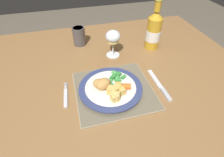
# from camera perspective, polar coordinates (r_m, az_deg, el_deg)

# --- Properties ---
(ground_plane) EXTENTS (6.00, 6.00, 0.00)m
(ground_plane) POSITION_cam_1_polar(r_m,az_deg,el_deg) (1.39, -2.45, -22.82)
(ground_plane) COLOR brown
(dining_table) EXTENTS (1.41, 1.04, 0.74)m
(dining_table) POSITION_cam_1_polar(r_m,az_deg,el_deg) (0.84, -3.73, -2.83)
(dining_table) COLOR olive
(dining_table) RESTS_ON ground
(placemat) EXTENTS (0.31, 0.30, 0.01)m
(placemat) POSITION_cam_1_polar(r_m,az_deg,el_deg) (0.71, 0.62, -3.75)
(placemat) COLOR gray
(placemat) RESTS_ON dining_table
(dinner_plate) EXTENTS (0.25, 0.25, 0.02)m
(dinner_plate) POSITION_cam_1_polar(r_m,az_deg,el_deg) (0.70, -0.47, -3.25)
(dinner_plate) COLOR white
(dinner_plate) RESTS_ON placemat
(breaded_croquettes) EXTENTS (0.09, 0.08, 0.04)m
(breaded_croquettes) POSITION_cam_1_polar(r_m,az_deg,el_deg) (0.67, -3.33, -1.80)
(breaded_croquettes) COLOR tan
(breaded_croquettes) RESTS_ON dinner_plate
(green_beans_pile) EXTENTS (0.09, 0.11, 0.02)m
(green_beans_pile) POSITION_cam_1_polar(r_m,az_deg,el_deg) (0.72, 1.45, 0.17)
(green_beans_pile) COLOR #4CA84C
(green_beans_pile) RESTS_ON dinner_plate
(glazed_carrots) EXTENTS (0.10, 0.06, 0.02)m
(glazed_carrots) POSITION_cam_1_polar(r_m,az_deg,el_deg) (0.67, 2.44, -3.18)
(glazed_carrots) COLOR orange
(glazed_carrots) RESTS_ON dinner_plate
(fork) EXTENTS (0.02, 0.14, 0.01)m
(fork) POSITION_cam_1_polar(r_m,az_deg,el_deg) (0.71, -14.88, -5.58)
(fork) COLOR silver
(fork) RESTS_ON dining_table
(table_knife) EXTENTS (0.02, 0.20, 0.01)m
(table_knife) POSITION_cam_1_polar(r_m,az_deg,el_deg) (0.75, 15.64, -2.69)
(table_knife) COLOR silver
(table_knife) RESTS_ON dining_table
(wine_glass) EXTENTS (0.07, 0.07, 0.14)m
(wine_glass) POSITION_cam_1_polar(r_m,az_deg,el_deg) (0.86, 0.33, 13.11)
(wine_glass) COLOR silver
(wine_glass) RESTS_ON dining_table
(bottle) EXTENTS (0.08, 0.08, 0.26)m
(bottle) POSITION_cam_1_polar(r_m,az_deg,el_deg) (0.96, 13.46, 15.03)
(bottle) COLOR gold
(bottle) RESTS_ON dining_table
(roast_potatoes) EXTENTS (0.07, 0.08, 0.03)m
(roast_potatoes) POSITION_cam_1_polar(r_m,az_deg,el_deg) (0.65, 1.24, -4.43)
(roast_potatoes) COLOR #E5BC66
(roast_potatoes) RESTS_ON dinner_plate
(drinking_cup) EXTENTS (0.07, 0.07, 0.10)m
(drinking_cup) POSITION_cam_1_polar(r_m,az_deg,el_deg) (1.00, -10.69, 13.54)
(drinking_cup) COLOR #4C4747
(drinking_cup) RESTS_ON dining_table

